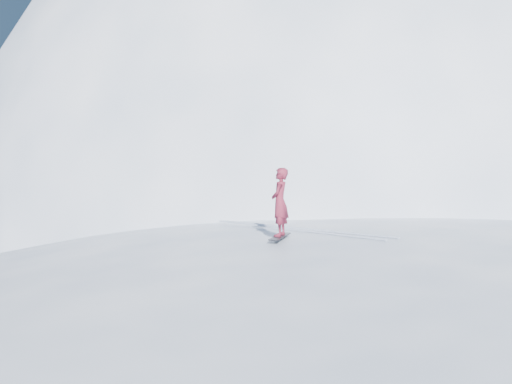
% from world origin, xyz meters
% --- Properties ---
extents(ground, '(400.00, 400.00, 0.00)m').
position_xyz_m(ground, '(0.00, 0.00, 0.00)').
color(ground, white).
rests_on(ground, ground).
extents(near_ridge, '(36.00, 28.00, 4.80)m').
position_xyz_m(near_ridge, '(1.00, 3.00, 0.00)').
color(near_ridge, white).
rests_on(near_ridge, ground).
extents(summit_peak, '(60.00, 56.00, 56.00)m').
position_xyz_m(summit_peak, '(22.00, 26.00, 0.00)').
color(summit_peak, white).
rests_on(summit_peak, ground).
extents(peak_shoulder, '(28.00, 24.00, 18.00)m').
position_xyz_m(peak_shoulder, '(10.00, 20.00, 0.00)').
color(peak_shoulder, white).
rests_on(peak_shoulder, ground).
extents(wind_bumps, '(16.00, 14.40, 1.00)m').
position_xyz_m(wind_bumps, '(-0.56, 2.12, 0.00)').
color(wind_bumps, white).
rests_on(wind_bumps, ground).
extents(snowboard, '(1.26, 1.02, 0.02)m').
position_xyz_m(snowboard, '(-3.39, 3.52, 2.41)').
color(snowboard, black).
rests_on(snowboard, near_ridge).
extents(snowboarder, '(0.75, 0.71, 1.73)m').
position_xyz_m(snowboarder, '(-3.39, 3.52, 3.29)').
color(snowboarder, maroon).
rests_on(snowboarder, snowboard).
extents(board_tracks, '(1.58, 5.93, 0.04)m').
position_xyz_m(board_tracks, '(-1.99, 4.47, 2.42)').
color(board_tracks, silver).
rests_on(board_tracks, ground).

